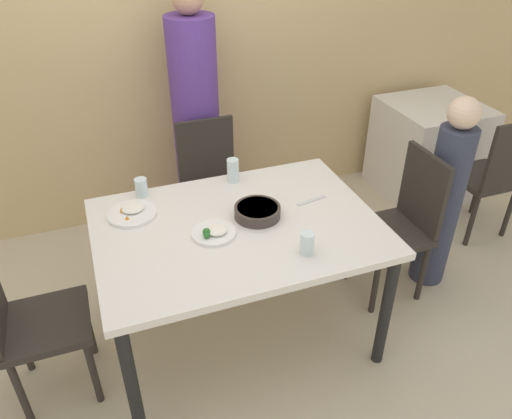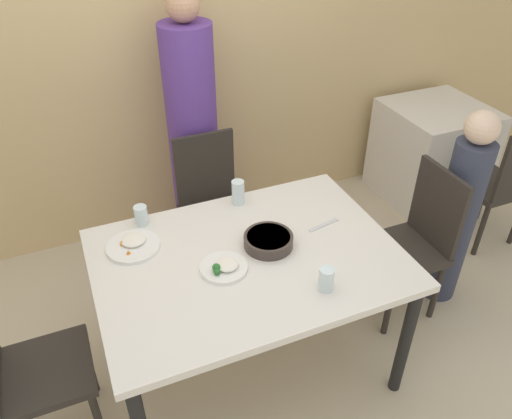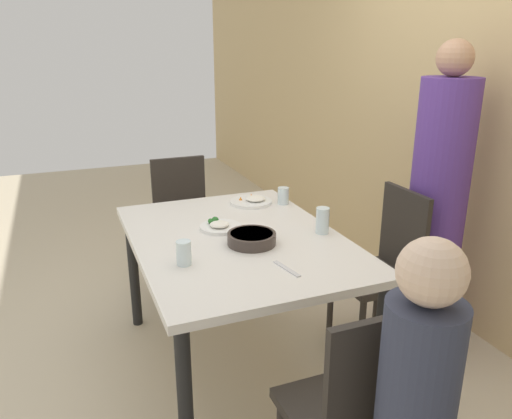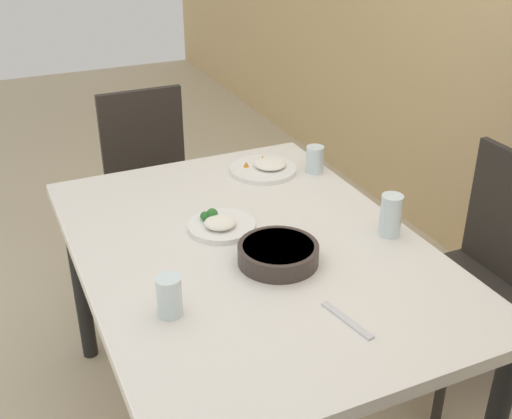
{
  "view_description": "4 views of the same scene",
  "coord_description": "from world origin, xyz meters",
  "px_view_note": "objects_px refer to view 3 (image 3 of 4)",
  "views": [
    {
      "loc": [
        -0.61,
        -1.95,
        2.19
      ],
      "look_at": [
        0.08,
        -0.06,
        0.87
      ],
      "focal_mm": 35.0,
      "sensor_mm": 36.0,
      "label": 1
    },
    {
      "loc": [
        -0.65,
        -1.64,
        2.28
      ],
      "look_at": [
        0.05,
        0.01,
        1.01
      ],
      "focal_mm": 35.0,
      "sensor_mm": 36.0,
      "label": 2
    },
    {
      "loc": [
        2.21,
        -0.78,
        1.7
      ],
      "look_at": [
        0.14,
        0.05,
        0.94
      ],
      "focal_mm": 35.0,
      "sensor_mm": 36.0,
      "label": 3
    },
    {
      "loc": [
        1.54,
        -0.68,
        1.77
      ],
      "look_at": [
        -0.09,
        0.06,
        0.83
      ],
      "focal_mm": 45.0,
      "sensor_mm": 36.0,
      "label": 4
    }
  ],
  "objects_px": {
    "person_adult": "(437,208)",
    "plate_rice_adult": "(252,201)",
    "glass_water_tall": "(184,253)",
    "bowl_curry": "(252,238)",
    "chair_child_spot": "(355,412)",
    "chair_adult_spot": "(384,265)"
  },
  "relations": [
    {
      "from": "bowl_curry",
      "to": "person_adult",
      "type": "bearing_deg",
      "value": 91.19
    },
    {
      "from": "bowl_curry",
      "to": "plate_rice_adult",
      "type": "distance_m",
      "value": 0.64
    },
    {
      "from": "plate_rice_adult",
      "to": "glass_water_tall",
      "type": "distance_m",
      "value": 0.93
    },
    {
      "from": "chair_adult_spot",
      "to": "chair_child_spot",
      "type": "height_order",
      "value": "same"
    },
    {
      "from": "chair_child_spot",
      "to": "bowl_curry",
      "type": "bearing_deg",
      "value": -88.98
    },
    {
      "from": "glass_water_tall",
      "to": "bowl_curry",
      "type": "bearing_deg",
      "value": 106.61
    },
    {
      "from": "chair_child_spot",
      "to": "person_adult",
      "type": "distance_m",
      "value": 1.5
    },
    {
      "from": "bowl_curry",
      "to": "plate_rice_adult",
      "type": "bearing_deg",
      "value": 158.46
    },
    {
      "from": "chair_child_spot",
      "to": "person_adult",
      "type": "xyz_separation_m",
      "value": [
        -0.95,
        1.12,
        0.3
      ]
    },
    {
      "from": "person_adult",
      "to": "glass_water_tall",
      "type": "distance_m",
      "value": 1.51
    },
    {
      "from": "chair_adult_spot",
      "to": "plate_rice_adult",
      "type": "relative_size",
      "value": 3.67
    },
    {
      "from": "chair_child_spot",
      "to": "chair_adult_spot",
      "type": "bearing_deg",
      "value": -130.04
    },
    {
      "from": "chair_child_spot",
      "to": "glass_water_tall",
      "type": "bearing_deg",
      "value": -65.16
    },
    {
      "from": "chair_child_spot",
      "to": "person_adult",
      "type": "height_order",
      "value": "person_adult"
    },
    {
      "from": "person_adult",
      "to": "plate_rice_adult",
      "type": "height_order",
      "value": "person_adult"
    },
    {
      "from": "person_adult",
      "to": "plate_rice_adult",
      "type": "xyz_separation_m",
      "value": [
        -0.57,
        -0.9,
        -0.02
      ]
    },
    {
      "from": "chair_adult_spot",
      "to": "glass_water_tall",
      "type": "bearing_deg",
      "value": -83.61
    },
    {
      "from": "plate_rice_adult",
      "to": "glass_water_tall",
      "type": "bearing_deg",
      "value": -40.24
    },
    {
      "from": "chair_adult_spot",
      "to": "chair_child_spot",
      "type": "xyz_separation_m",
      "value": [
        0.95,
        -0.8,
        0.0
      ]
    },
    {
      "from": "bowl_curry",
      "to": "glass_water_tall",
      "type": "height_order",
      "value": "glass_water_tall"
    },
    {
      "from": "bowl_curry",
      "to": "plate_rice_adult",
      "type": "height_order",
      "value": "bowl_curry"
    },
    {
      "from": "bowl_curry",
      "to": "plate_rice_adult",
      "type": "relative_size",
      "value": 0.93
    }
  ]
}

